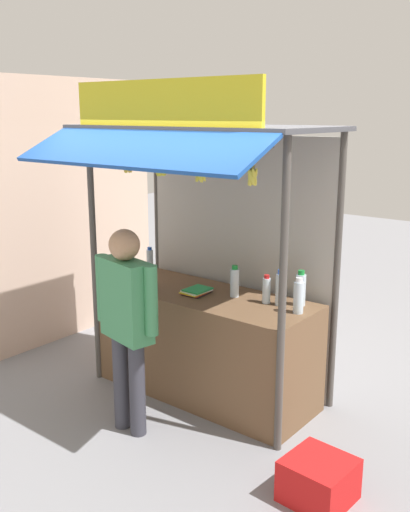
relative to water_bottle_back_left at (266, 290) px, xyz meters
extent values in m
plane|color=gray|center=(-0.57, -0.12, -1.09)|extent=(20.00, 20.00, 0.00)
cube|color=brown|center=(-0.57, -0.12, -0.60)|extent=(2.06, 0.78, 0.97)
cylinder|color=#4C4742|center=(-1.61, -0.51, 0.12)|extent=(0.06, 0.06, 2.41)
cylinder|color=#4C4742|center=(0.46, -0.51, 0.12)|extent=(0.06, 0.06, 2.41)
cylinder|color=#4C4742|center=(-1.61, 0.38, 0.12)|extent=(0.06, 0.06, 2.41)
cylinder|color=#4C4742|center=(0.46, 0.38, 0.12)|extent=(0.06, 0.06, 2.41)
cube|color=#B7B2A8|center=(-0.57, 0.38, 0.09)|extent=(2.02, 0.04, 2.36)
cube|color=#3F3F44|center=(-0.57, -0.17, 1.35)|extent=(2.26, 1.09, 0.04)
cube|color=#194799|center=(-0.57, -0.96, 1.21)|extent=(2.22, 0.51, 0.26)
cube|color=yellow|center=(-0.57, -0.66, 1.54)|extent=(1.86, 0.04, 0.35)
cylinder|color=#59544C|center=(-0.57, -0.61, 1.25)|extent=(1.96, 0.02, 0.02)
cylinder|color=silver|center=(0.00, 0.00, -0.01)|extent=(0.07, 0.07, 0.22)
cylinder|color=red|center=(0.00, 0.00, 0.12)|extent=(0.05, 0.05, 0.03)
cylinder|color=silver|center=(-0.32, -0.02, 0.01)|extent=(0.08, 0.08, 0.25)
cylinder|color=#198C33|center=(-0.32, -0.02, 0.15)|extent=(0.05, 0.05, 0.03)
cylinder|color=silver|center=(0.34, -0.06, 0.01)|extent=(0.08, 0.08, 0.26)
cylinder|color=white|center=(0.34, -0.06, 0.16)|extent=(0.05, 0.05, 0.04)
cylinder|color=silver|center=(0.12, 0.03, 0.02)|extent=(0.09, 0.09, 0.27)
cylinder|color=blue|center=(0.12, 0.03, 0.17)|extent=(0.06, 0.06, 0.04)
cylinder|color=silver|center=(0.26, 0.13, 0.02)|extent=(0.09, 0.09, 0.27)
cylinder|color=#198C33|center=(0.26, 0.13, 0.17)|extent=(0.06, 0.06, 0.04)
cylinder|color=silver|center=(-1.53, 0.17, -0.01)|extent=(0.07, 0.07, 0.21)
cylinder|color=blue|center=(-1.53, 0.17, 0.11)|extent=(0.04, 0.04, 0.03)
cube|color=black|center=(-0.63, -0.17, -0.11)|extent=(0.21, 0.25, 0.01)
cube|color=red|center=(-0.64, -0.17, -0.11)|extent=(0.20, 0.24, 0.01)
cube|color=yellow|center=(-0.64, -0.18, -0.10)|extent=(0.19, 0.24, 0.01)
cube|color=white|center=(-0.64, -0.16, -0.09)|extent=(0.21, 0.25, 0.01)
cube|color=green|center=(-0.62, -0.16, -0.07)|extent=(0.19, 0.23, 0.01)
cube|color=yellow|center=(-1.13, -0.39, -0.11)|extent=(0.18, 0.29, 0.01)
cube|color=purple|center=(-1.14, -0.39, -0.10)|extent=(0.16, 0.28, 0.01)
cube|color=white|center=(-1.14, -0.38, -0.09)|extent=(0.16, 0.28, 0.01)
cube|color=white|center=(-1.14, -0.38, -0.08)|extent=(0.17, 0.29, 0.01)
cube|color=blue|center=(-1.14, -0.39, -0.07)|extent=(0.18, 0.29, 0.01)
cube|color=orange|center=(-1.14, -0.39, -0.06)|extent=(0.19, 0.29, 0.01)
cube|color=black|center=(-1.14, -0.39, -0.05)|extent=(0.18, 0.29, 0.01)
cube|color=blue|center=(-1.14, -0.39, -0.03)|extent=(0.19, 0.29, 0.01)
cube|color=black|center=(-1.15, -0.38, -0.02)|extent=(0.18, 0.29, 0.01)
cylinder|color=#332D23|center=(-1.01, -0.61, 1.19)|extent=(0.01, 0.01, 0.09)
cylinder|color=olive|center=(-1.01, -0.61, 1.13)|extent=(0.04, 0.04, 0.04)
ellipsoid|color=yellow|center=(-0.99, -0.61, 1.05)|extent=(0.03, 0.07, 0.15)
ellipsoid|color=yellow|center=(-0.99, -0.59, 1.05)|extent=(0.07, 0.06, 0.15)
ellipsoid|color=yellow|center=(-1.02, -0.59, 1.05)|extent=(0.07, 0.05, 0.15)
ellipsoid|color=yellow|center=(-1.03, -0.60, 1.05)|extent=(0.05, 0.07, 0.15)
ellipsoid|color=yellow|center=(-1.02, -0.62, 1.05)|extent=(0.05, 0.06, 0.15)
ellipsoid|color=yellow|center=(-1.02, -0.63, 1.05)|extent=(0.06, 0.04, 0.15)
ellipsoid|color=yellow|center=(-1.00, -0.63, 1.05)|extent=(0.07, 0.05, 0.15)
cylinder|color=#332D23|center=(-0.23, -0.61, 1.18)|extent=(0.01, 0.01, 0.11)
cylinder|color=olive|center=(-0.23, -0.61, 1.10)|extent=(0.04, 0.04, 0.04)
ellipsoid|color=yellow|center=(-0.21, -0.61, 1.03)|extent=(0.03, 0.08, 0.14)
ellipsoid|color=yellow|center=(-0.22, -0.60, 1.02)|extent=(0.05, 0.05, 0.15)
ellipsoid|color=yellow|center=(-0.23, -0.58, 1.03)|extent=(0.08, 0.03, 0.14)
ellipsoid|color=yellow|center=(-0.25, -0.60, 1.03)|extent=(0.06, 0.06, 0.15)
ellipsoid|color=yellow|center=(-0.25, -0.61, 1.03)|extent=(0.03, 0.07, 0.14)
ellipsoid|color=yellow|center=(-0.25, -0.63, 1.03)|extent=(0.07, 0.06, 0.15)
ellipsoid|color=yellow|center=(-0.23, -0.63, 1.02)|extent=(0.06, 0.03, 0.15)
ellipsoid|color=yellow|center=(-0.22, -0.62, 1.02)|extent=(0.05, 0.05, 0.15)
cylinder|color=#332D23|center=(-0.64, -0.61, 1.19)|extent=(0.01, 0.01, 0.09)
cylinder|color=olive|center=(-0.64, -0.61, 1.12)|extent=(0.04, 0.04, 0.04)
ellipsoid|color=yellow|center=(-0.61, -0.61, 1.05)|extent=(0.04, 0.09, 0.15)
ellipsoid|color=yellow|center=(-0.62, -0.60, 1.04)|extent=(0.06, 0.07, 0.15)
ellipsoid|color=yellow|center=(-0.63, -0.58, 1.05)|extent=(0.09, 0.05, 0.15)
ellipsoid|color=yellow|center=(-0.64, -0.60, 1.04)|extent=(0.07, 0.05, 0.15)
ellipsoid|color=yellow|center=(-0.66, -0.60, 1.05)|extent=(0.05, 0.08, 0.15)
ellipsoid|color=yellow|center=(-0.65, -0.61, 1.04)|extent=(0.05, 0.07, 0.15)
ellipsoid|color=yellow|center=(-0.64, -0.63, 1.05)|extent=(0.08, 0.06, 0.15)
ellipsoid|color=yellow|center=(-0.64, -0.63, 1.05)|extent=(0.09, 0.04, 0.15)
ellipsoid|color=yellow|center=(-0.62, -0.62, 1.05)|extent=(0.06, 0.08, 0.15)
cylinder|color=#332D23|center=(0.24, -0.61, 1.18)|extent=(0.01, 0.01, 0.11)
cylinder|color=olive|center=(0.24, -0.61, 1.10)|extent=(0.04, 0.04, 0.04)
ellipsoid|color=yellow|center=(0.26, -0.61, 1.03)|extent=(0.04, 0.07, 0.14)
ellipsoid|color=yellow|center=(0.24, -0.59, 1.03)|extent=(0.07, 0.04, 0.14)
ellipsoid|color=yellow|center=(0.22, -0.60, 1.03)|extent=(0.05, 0.06, 0.14)
ellipsoid|color=yellow|center=(0.23, -0.62, 1.03)|extent=(0.05, 0.05, 0.14)
ellipsoid|color=yellow|center=(0.25, -0.63, 1.03)|extent=(0.08, 0.05, 0.14)
cylinder|color=#383842|center=(-0.74, -1.02, -0.68)|extent=(0.13, 0.13, 0.81)
cylinder|color=#383842|center=(-0.55, -1.02, -0.68)|extent=(0.13, 0.13, 0.81)
cube|color=#3F8C59|center=(-0.65, -1.02, 0.04)|extent=(0.51, 0.30, 0.64)
cylinder|color=#3F8C59|center=(-0.91, -1.02, 0.09)|extent=(0.10, 0.10, 0.55)
cylinder|color=#3F8C59|center=(-0.38, -1.02, 0.09)|extent=(0.10, 0.10, 0.55)
sphere|color=tan|center=(-0.65, -1.02, 0.49)|extent=(0.24, 0.24, 0.24)
cube|color=red|center=(1.00, -0.87, -0.94)|extent=(0.45, 0.45, 0.30)
cube|color=beige|center=(-2.81, 0.18, 0.38)|extent=(0.20, 2.40, 2.94)
camera|label=1|loc=(2.53, -4.04, 1.47)|focal=40.81mm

